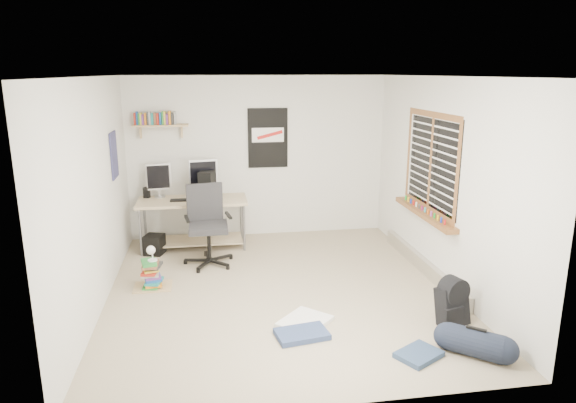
{
  "coord_description": "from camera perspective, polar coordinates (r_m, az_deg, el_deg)",
  "views": [
    {
      "loc": [
        -0.79,
        -5.66,
        2.55
      ],
      "look_at": [
        0.13,
        0.13,
        1.06
      ],
      "focal_mm": 32.0,
      "sensor_mm": 36.0,
      "label": 1
    }
  ],
  "objects": [
    {
      "name": "floor",
      "position": [
        6.26,
        -1.01,
        -9.86
      ],
      "size": [
        4.0,
        4.5,
        0.01
      ],
      "primitive_type": "cube",
      "color": "gray",
      "rests_on": "ground"
    },
    {
      "name": "ceiling",
      "position": [
        5.71,
        -1.13,
        13.78
      ],
      "size": [
        4.0,
        4.5,
        0.01
      ],
      "primitive_type": "cube",
      "color": "white",
      "rests_on": "ground"
    },
    {
      "name": "back_wall",
      "position": [
        8.06,
        -3.31,
        4.93
      ],
      "size": [
        4.0,
        0.01,
        2.5
      ],
      "primitive_type": "cube",
      "color": "silver",
      "rests_on": "ground"
    },
    {
      "name": "left_wall",
      "position": [
        5.93,
        -20.62,
        0.65
      ],
      "size": [
        0.01,
        4.5,
        2.5
      ],
      "primitive_type": "cube",
      "color": "silver",
      "rests_on": "ground"
    },
    {
      "name": "right_wall",
      "position": [
        6.44,
        16.89,
        1.98
      ],
      "size": [
        0.01,
        4.5,
        2.5
      ],
      "primitive_type": "cube",
      "color": "silver",
      "rests_on": "ground"
    },
    {
      "name": "desk",
      "position": [
        7.75,
        -10.47,
        -2.38
      ],
      "size": [
        1.61,
        0.76,
        0.72
      ],
      "primitive_type": "cube",
      "rotation": [
        0.0,
        0.0,
        0.04
      ],
      "color": "#CEB28F",
      "rests_on": "floor"
    },
    {
      "name": "monitor_left",
      "position": [
        7.86,
        -14.12,
        1.81
      ],
      "size": [
        0.36,
        0.14,
        0.39
      ],
      "primitive_type": "cube",
      "rotation": [
        0.0,
        0.0,
        0.14
      ],
      "color": "#B6B6BB",
      "rests_on": "desk"
    },
    {
      "name": "monitor_right",
      "position": [
        7.67,
        -9.32,
        2.02
      ],
      "size": [
        0.43,
        0.17,
        0.46
      ],
      "primitive_type": "cube",
      "rotation": [
        0.0,
        0.0,
        0.16
      ],
      "color": "#96979B",
      "rests_on": "desk"
    },
    {
      "name": "pc_tower",
      "position": [
        7.64,
        -8.85,
        1.86
      ],
      "size": [
        0.3,
        0.44,
        0.43
      ],
      "primitive_type": "cube",
      "rotation": [
        0.0,
        0.0,
        -0.28
      ],
      "color": "black",
      "rests_on": "desk"
    },
    {
      "name": "keyboard",
      "position": [
        7.63,
        -11.36,
        0.16
      ],
      "size": [
        0.43,
        0.15,
        0.02
      ],
      "primitive_type": "cube",
      "rotation": [
        0.0,
        0.0,
        -0.01
      ],
      "color": "black",
      "rests_on": "desk"
    },
    {
      "name": "speaker_left",
      "position": [
        7.91,
        -15.42,
        0.95
      ],
      "size": [
        0.1,
        0.1,
        0.16
      ],
      "primitive_type": "cube",
      "rotation": [
        0.0,
        0.0,
        -0.37
      ],
      "color": "black",
      "rests_on": "desk"
    },
    {
      "name": "speaker_right",
      "position": [
        7.61,
        -8.39,
        0.95
      ],
      "size": [
        0.11,
        0.11,
        0.2
      ],
      "primitive_type": "cube",
      "rotation": [
        0.0,
        0.0,
        0.15
      ],
      "color": "black",
      "rests_on": "desk"
    },
    {
      "name": "office_chair",
      "position": [
        6.98,
        -8.83,
        -3.11
      ],
      "size": [
        0.81,
        0.81,
        1.09
      ],
      "primitive_type": "cube",
      "rotation": [
        0.0,
        0.0,
        0.16
      ],
      "color": "#272629",
      "rests_on": "floor"
    },
    {
      "name": "wall_shelf",
      "position": [
        7.86,
        -13.96,
        8.2
      ],
      "size": [
        0.8,
        0.22,
        0.24
      ],
      "primitive_type": "cube",
      "color": "tan",
      "rests_on": "back_wall"
    },
    {
      "name": "poster_back_wall",
      "position": [
        8.01,
        -2.25,
        7.05
      ],
      "size": [
        0.62,
        0.03,
        0.92
      ],
      "primitive_type": "cube",
      "color": "black",
      "rests_on": "back_wall"
    },
    {
      "name": "poster_left_wall",
      "position": [
        7.04,
        -18.78,
        4.9
      ],
      "size": [
        0.02,
        0.42,
        0.6
      ],
      "primitive_type": "cube",
      "color": "navy",
      "rests_on": "left_wall"
    },
    {
      "name": "window",
      "position": [
        6.65,
        15.47,
        4.2
      ],
      "size": [
        0.1,
        1.5,
        1.26
      ],
      "primitive_type": "cube",
      "color": "brown",
      "rests_on": "right_wall"
    },
    {
      "name": "baseboard_heater",
      "position": [
        7.01,
        14.77,
        -6.81
      ],
      "size": [
        0.08,
        2.5,
        0.18
      ],
      "primitive_type": "cube",
      "color": "#B7B2A8",
      "rests_on": "floor"
    },
    {
      "name": "backpack",
      "position": [
        5.67,
        17.77,
        -10.99
      ],
      "size": [
        0.36,
        0.32,
        0.41
      ],
      "primitive_type": "cube",
      "rotation": [
        0.0,
        0.0,
        0.3
      ],
      "color": "black",
      "rests_on": "floor"
    },
    {
      "name": "duffel_bag",
      "position": [
        5.18,
        20.08,
        -14.45
      ],
      "size": [
        0.37,
        0.37,
        0.51
      ],
      "primitive_type": "cylinder",
      "rotation": [
        0.0,
        0.0,
        -0.71
      ],
      "color": "black",
      "rests_on": "floor"
    },
    {
      "name": "tshirt",
      "position": [
        5.49,
        1.89,
        -13.19
      ],
      "size": [
        0.65,
        0.65,
        0.04
      ],
      "primitive_type": "cube",
      "rotation": [
        0.0,
        0.0,
        0.81
      ],
      "color": "silver",
      "rests_on": "floor"
    },
    {
      "name": "jeans_a",
      "position": [
        5.24,
        1.55,
        -14.5
      ],
      "size": [
        0.55,
        0.4,
        0.06
      ],
      "primitive_type": "cube",
      "rotation": [
        0.0,
        0.0,
        0.16
      ],
      "color": "navy",
      "rests_on": "floor"
    },
    {
      "name": "jeans_b",
      "position": [
        5.07,
        14.32,
        -16.15
      ],
      "size": [
        0.49,
        0.45,
        0.05
      ],
      "primitive_type": "cube",
      "rotation": [
        0.0,
        0.0,
        0.52
      ],
      "color": "navy",
      "rests_on": "floor"
    },
    {
      "name": "book_stack",
      "position": [
        6.49,
        -14.86,
        -7.97
      ],
      "size": [
        0.58,
        0.53,
        0.33
      ],
      "primitive_type": "cube",
      "rotation": [
        0.0,
        0.0,
        -0.33
      ],
      "color": "brown",
      "rests_on": "floor"
    },
    {
      "name": "desk_lamp",
      "position": [
        6.39,
        -14.83,
        -6.12
      ],
      "size": [
        0.12,
        0.19,
        0.19
      ],
      "primitive_type": "cube",
      "rotation": [
        0.0,
        0.0,
        -0.02
      ],
      "color": "white",
      "rests_on": "book_stack"
    },
    {
      "name": "subwoofer",
      "position": [
        7.63,
        -14.62,
        -4.65
      ],
      "size": [
        0.32,
        0.32,
        0.28
      ],
      "primitive_type": "cube",
      "rotation": [
        0.0,
        0.0,
        -0.3
      ],
      "color": "black",
      "rests_on": "floor"
    }
  ]
}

